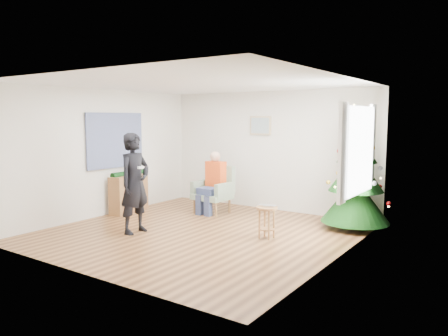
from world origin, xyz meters
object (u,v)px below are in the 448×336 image
Objects in this scene: stool at (267,222)px; console at (129,193)px; christmas_tree at (356,174)px; standing_man at (135,183)px; armchair at (214,195)px.

stool is 3.49m from console.
christmas_tree reaches higher than stool.
standing_man reaches higher than stool.
christmas_tree is 2.23× the size of armchair.
stool is at bearing -27.77° from armchair.
standing_man is at bearing -155.13° from stool.
standing_man is 1.86m from console.
console is (-1.56, -0.97, 0.03)m from armchair.
armchair is at bearing -5.69° from standing_man.
console is (-1.38, 1.15, -0.48)m from standing_man.
christmas_tree is 3.98m from standing_man.
stool is 2.39m from standing_man.
armchair is 1.00× the size of console.
christmas_tree is at bearing -52.03° from standing_man.
stool is 2.24m from armchair.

